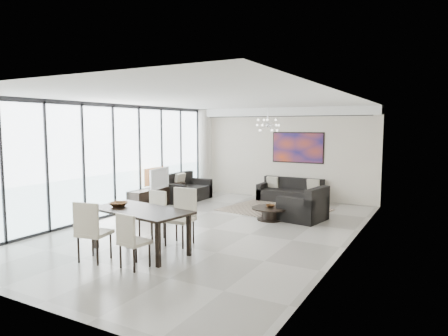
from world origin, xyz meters
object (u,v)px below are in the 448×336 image
Objects in this scene: television at (156,178)px; sofa_main at (290,194)px; dining_table at (141,214)px; coffee_table at (270,213)px; tv_console at (153,197)px.

sofa_main is at bearing -56.95° from television.
television is 4.08m from dining_table.
dining_table is (2.31, -3.36, -0.12)m from television.
coffee_table is 0.44× the size of dining_table.
sofa_main is 6.19m from dining_table.
coffee_table is 0.46× the size of sofa_main.
tv_console is 1.68× the size of television.
sofa_main reaches higher than coffee_table.
sofa_main is 4.15m from television.
coffee_table is at bearing -81.49° from sofa_main.
coffee_table is 3.72m from dining_table.
sofa_main is 0.96× the size of dining_table.
coffee_table is at bearing -96.90° from television.
coffee_table is 3.59m from tv_console.
television reaches higher than sofa_main.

